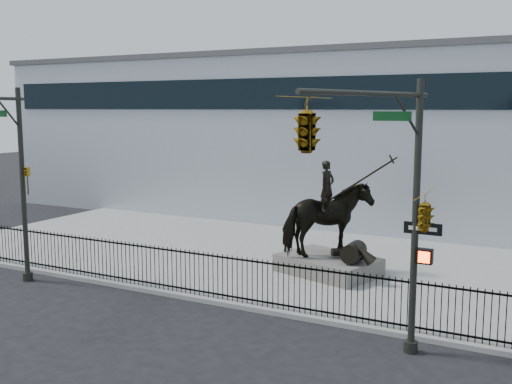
% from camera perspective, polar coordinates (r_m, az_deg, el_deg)
% --- Properties ---
extents(ground, '(120.00, 120.00, 0.00)m').
position_cam_1_polar(ground, '(19.08, -6.98, -11.28)').
color(ground, black).
rests_on(ground, ground).
extents(plaza, '(30.00, 12.00, 0.15)m').
position_cam_1_polar(plaza, '(24.88, 2.26, -6.44)').
color(plaza, gray).
rests_on(plaza, ground).
extents(building, '(44.00, 14.00, 9.00)m').
position_cam_1_polar(building, '(36.31, 11.18, 5.06)').
color(building, '#B2BAC2').
rests_on(building, ground).
extents(picket_fence, '(22.10, 0.10, 1.50)m').
position_cam_1_polar(picket_fence, '(19.80, -4.96, -7.79)').
color(picket_fence, black).
rests_on(picket_fence, plaza).
extents(statue_plinth, '(4.00, 3.28, 0.65)m').
position_cam_1_polar(statue_plinth, '(22.64, 6.88, -6.91)').
color(statue_plinth, '#57544F').
rests_on(statue_plinth, plaza).
extents(equestrian_statue, '(4.27, 3.30, 3.76)m').
position_cam_1_polar(equestrian_statue, '(22.23, 7.09, -2.75)').
color(equestrian_statue, black).
rests_on(equestrian_statue, statue_plinth).
extents(traffic_signal_left, '(1.52, 4.84, 7.00)m').
position_cam_1_polar(traffic_signal_left, '(22.28, -22.55, 1.59)').
color(traffic_signal_left, '#262923').
rests_on(traffic_signal_left, ground).
extents(traffic_signal_right, '(2.17, 6.86, 7.00)m').
position_cam_1_polar(traffic_signal_right, '(13.41, 10.83, 1.72)').
color(traffic_signal_right, '#262923').
rests_on(traffic_signal_right, ground).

